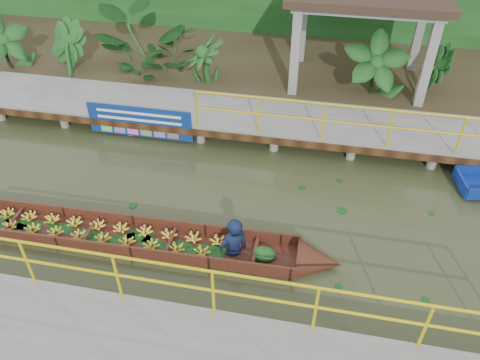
# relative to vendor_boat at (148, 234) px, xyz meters

# --- Properties ---
(ground) EXTENTS (80.00, 80.00, 0.00)m
(ground) POSITION_rel_vendor_boat_xyz_m (1.05, 1.22, -0.28)
(ground) COLOR #30351A
(ground) RESTS_ON ground
(land_strip) EXTENTS (30.00, 8.00, 0.45)m
(land_strip) POSITION_rel_vendor_boat_xyz_m (1.05, 8.72, -0.05)
(land_strip) COLOR #2E2217
(land_strip) RESTS_ON ground
(far_dock) EXTENTS (16.00, 2.06, 1.66)m
(far_dock) POSITION_rel_vendor_boat_xyz_m (1.07, 4.65, 0.20)
(far_dock) COLOR slate
(far_dock) RESTS_ON ground
(pavilion) EXTENTS (4.40, 3.00, 3.00)m
(pavilion) POSITION_rel_vendor_boat_xyz_m (4.05, 7.52, 2.54)
(pavilion) COLOR slate
(pavilion) RESTS_ON ground
(vendor_boat) EXTENTS (8.67, 1.08, 2.14)m
(vendor_boat) POSITION_rel_vendor_boat_xyz_m (0.00, 0.00, 0.00)
(vendor_boat) COLOR #3B1710
(vendor_boat) RESTS_ON ground
(blue_banner) EXTENTS (2.89, 0.04, 0.90)m
(blue_banner) POSITION_rel_vendor_boat_xyz_m (-1.55, 3.70, 0.28)
(blue_banner) COLOR navy
(blue_banner) RESTS_ON ground
(tropical_plants) EXTENTS (14.38, 1.38, 1.73)m
(tropical_plants) POSITION_rel_vendor_boat_xyz_m (-0.70, 6.52, 1.04)
(tropical_plants) COLOR #133B13
(tropical_plants) RESTS_ON ground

